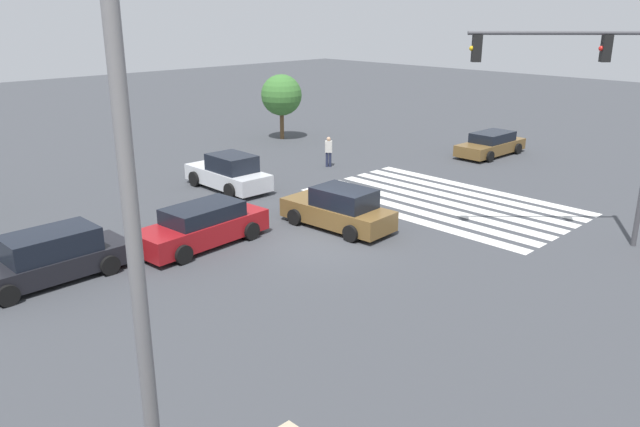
{
  "coord_description": "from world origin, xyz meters",
  "views": [
    {
      "loc": [
        -14.62,
        14.34,
        7.87
      ],
      "look_at": [
        0.0,
        0.0,
        1.14
      ],
      "focal_mm": 35.0,
      "sensor_mm": 36.0,
      "label": 1
    }
  ],
  "objects_px": {
    "traffic_signal_mast": "(603,94)",
    "car_0": "(229,173)",
    "tree_corner_a": "(281,95)",
    "car_1": "(49,258)",
    "pedestrian": "(329,150)",
    "car_2": "(202,226)",
    "street_light_pole_a": "(135,258)",
    "car_3": "(491,144)",
    "car_4": "(339,209)"
  },
  "relations": [
    {
      "from": "car_0",
      "to": "street_light_pole_a",
      "type": "xyz_separation_m",
      "value": [
        -17.39,
        13.72,
        4.84
      ]
    },
    {
      "from": "car_2",
      "to": "street_light_pole_a",
      "type": "xyz_separation_m",
      "value": [
        -12.25,
        8.77,
        4.9
      ]
    },
    {
      "from": "car_1",
      "to": "car_4",
      "type": "bearing_deg",
      "value": 163.2
    },
    {
      "from": "car_0",
      "to": "pedestrian",
      "type": "distance_m",
      "value": 6.3
    },
    {
      "from": "car_1",
      "to": "car_3",
      "type": "xyz_separation_m",
      "value": [
        -0.28,
        -24.71,
        -0.1
      ]
    },
    {
      "from": "traffic_signal_mast",
      "to": "car_2",
      "type": "distance_m",
      "value": 14.04
    },
    {
      "from": "pedestrian",
      "to": "car_3",
      "type": "bearing_deg",
      "value": 108.6
    },
    {
      "from": "car_2",
      "to": "tree_corner_a",
      "type": "distance_m",
      "value": 19.03
    },
    {
      "from": "car_4",
      "to": "street_light_pole_a",
      "type": "distance_m",
      "value": 17.56
    },
    {
      "from": "car_0",
      "to": "car_3",
      "type": "relative_size",
      "value": 0.97
    },
    {
      "from": "pedestrian",
      "to": "car_1",
      "type": "bearing_deg",
      "value": -28.7
    },
    {
      "from": "car_0",
      "to": "car_2",
      "type": "bearing_deg",
      "value": 137.03
    },
    {
      "from": "car_3",
      "to": "tree_corner_a",
      "type": "distance_m",
      "value": 13.12
    },
    {
      "from": "traffic_signal_mast",
      "to": "car_4",
      "type": "height_order",
      "value": "traffic_signal_mast"
    },
    {
      "from": "traffic_signal_mast",
      "to": "car_2",
      "type": "xyz_separation_m",
      "value": [
        9.34,
        9.45,
        -4.56
      ]
    },
    {
      "from": "car_3",
      "to": "tree_corner_a",
      "type": "xyz_separation_m",
      "value": [
        11.81,
        5.3,
        2.14
      ]
    },
    {
      "from": "traffic_signal_mast",
      "to": "pedestrian",
      "type": "bearing_deg",
      "value": -52.14
    },
    {
      "from": "street_light_pole_a",
      "to": "car_1",
      "type": "bearing_deg",
      "value": -16.1
    },
    {
      "from": "car_0",
      "to": "car_2",
      "type": "relative_size",
      "value": 0.93
    },
    {
      "from": "traffic_signal_mast",
      "to": "pedestrian",
      "type": "relative_size",
      "value": 4.68
    },
    {
      "from": "traffic_signal_mast",
      "to": "car_3",
      "type": "xyz_separation_m",
      "value": [
        9.8,
        -10.25,
        -4.63
      ]
    },
    {
      "from": "car_3",
      "to": "pedestrian",
      "type": "bearing_deg",
      "value": -27.12
    },
    {
      "from": "pedestrian",
      "to": "tree_corner_a",
      "type": "relative_size",
      "value": 0.39
    },
    {
      "from": "car_1",
      "to": "car_4",
      "type": "distance_m",
      "value": 10.11
    },
    {
      "from": "street_light_pole_a",
      "to": "car_2",
      "type": "bearing_deg",
      "value": -35.6
    },
    {
      "from": "tree_corner_a",
      "to": "street_light_pole_a",
      "type": "bearing_deg",
      "value": 136.64
    },
    {
      "from": "street_light_pole_a",
      "to": "tree_corner_a",
      "type": "xyz_separation_m",
      "value": [
        24.53,
        -23.16,
        -2.83
      ]
    },
    {
      "from": "tree_corner_a",
      "to": "car_1",
      "type": "bearing_deg",
      "value": 120.73
    },
    {
      "from": "car_0",
      "to": "tree_corner_a",
      "type": "height_order",
      "value": "tree_corner_a"
    },
    {
      "from": "car_0",
      "to": "tree_corner_a",
      "type": "xyz_separation_m",
      "value": [
        7.14,
        -9.45,
        2.01
      ]
    },
    {
      "from": "traffic_signal_mast",
      "to": "street_light_pole_a",
      "type": "height_order",
      "value": "street_light_pole_a"
    },
    {
      "from": "tree_corner_a",
      "to": "car_3",
      "type": "bearing_deg",
      "value": -155.83
    },
    {
      "from": "car_0",
      "to": "car_4",
      "type": "xyz_separation_m",
      "value": [
        -7.22,
        0.26,
        -0.02
      ]
    },
    {
      "from": "car_1",
      "to": "tree_corner_a",
      "type": "height_order",
      "value": "tree_corner_a"
    },
    {
      "from": "traffic_signal_mast",
      "to": "pedestrian",
      "type": "height_order",
      "value": "traffic_signal_mast"
    },
    {
      "from": "car_3",
      "to": "tree_corner_a",
      "type": "height_order",
      "value": "tree_corner_a"
    },
    {
      "from": "car_1",
      "to": "pedestrian",
      "type": "relative_size",
      "value": 3.11
    },
    {
      "from": "car_2",
      "to": "pedestrian",
      "type": "height_order",
      "value": "pedestrian"
    },
    {
      "from": "traffic_signal_mast",
      "to": "street_light_pole_a",
      "type": "bearing_deg",
      "value": 54.08
    },
    {
      "from": "car_4",
      "to": "traffic_signal_mast",
      "type": "bearing_deg",
      "value": -150.49
    },
    {
      "from": "pedestrian",
      "to": "car_0",
      "type": "bearing_deg",
      "value": -44.8
    },
    {
      "from": "car_1",
      "to": "street_light_pole_a",
      "type": "height_order",
      "value": "street_light_pole_a"
    },
    {
      "from": "traffic_signal_mast",
      "to": "car_0",
      "type": "bearing_deg",
      "value": -27.73
    },
    {
      "from": "traffic_signal_mast",
      "to": "street_light_pole_a",
      "type": "relative_size",
      "value": 0.78
    },
    {
      "from": "car_1",
      "to": "tree_corner_a",
      "type": "xyz_separation_m",
      "value": [
        11.54,
        -19.41,
        2.04
      ]
    },
    {
      "from": "car_2",
      "to": "car_3",
      "type": "height_order",
      "value": "car_2"
    },
    {
      "from": "car_1",
      "to": "street_light_pole_a",
      "type": "relative_size",
      "value": 0.52
    },
    {
      "from": "car_0",
      "to": "tree_corner_a",
      "type": "bearing_deg",
      "value": -51.98
    },
    {
      "from": "car_0",
      "to": "car_3",
      "type": "xyz_separation_m",
      "value": [
        -4.68,
        -14.75,
        -0.13
      ]
    },
    {
      "from": "street_light_pole_a",
      "to": "tree_corner_a",
      "type": "relative_size",
      "value": 2.36
    }
  ]
}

